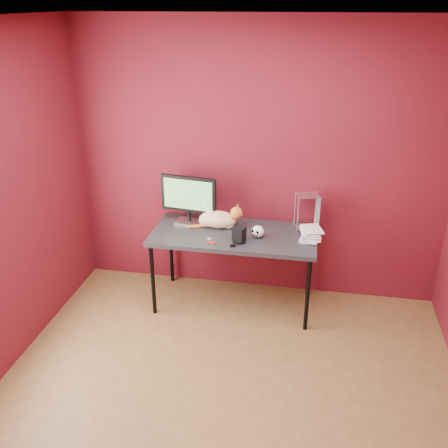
% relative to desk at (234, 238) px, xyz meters
% --- Properties ---
extents(room, '(3.52, 3.52, 2.61)m').
position_rel_desk_xyz_m(room, '(0.15, -1.37, 0.75)').
color(room, brown).
rests_on(room, ground).
extents(desk, '(1.50, 0.70, 0.75)m').
position_rel_desk_xyz_m(desk, '(0.00, 0.00, 0.00)').
color(desk, black).
rests_on(desk, ground).
extents(monitor, '(0.54, 0.20, 0.46)m').
position_rel_desk_xyz_m(monitor, '(-0.46, 0.15, 0.31)').
color(monitor, silver).
rests_on(monitor, desk).
extents(cat, '(0.51, 0.19, 0.24)m').
position_rel_desk_xyz_m(cat, '(-0.17, 0.10, 0.13)').
color(cat, orange).
rests_on(cat, desk).
extents(skull_mug, '(0.11, 0.12, 0.11)m').
position_rel_desk_xyz_m(skull_mug, '(0.22, -0.05, 0.11)').
color(skull_mug, white).
rests_on(skull_mug, desk).
extents(speaker, '(0.12, 0.12, 0.14)m').
position_rel_desk_xyz_m(speaker, '(0.07, -0.17, 0.11)').
color(speaker, black).
rests_on(speaker, desk).
extents(book_stack, '(0.22, 0.25, 1.08)m').
position_rel_desk_xyz_m(book_stack, '(0.61, 0.01, 0.59)').
color(book_stack, beige).
rests_on(book_stack, desk).
extents(wire_rack, '(0.23, 0.20, 0.34)m').
position_rel_desk_xyz_m(wire_rack, '(0.64, 0.23, 0.22)').
color(wire_rack, silver).
rests_on(wire_rack, desk).
extents(pocket_knife, '(0.07, 0.04, 0.01)m').
position_rel_desk_xyz_m(pocket_knife, '(-0.16, -0.24, 0.06)').
color(pocket_knife, '#99210B').
rests_on(pocket_knife, desk).
extents(black_gadget, '(0.05, 0.04, 0.02)m').
position_rel_desk_xyz_m(black_gadget, '(0.03, -0.27, 0.06)').
color(black_gadget, black).
rests_on(black_gadget, desk).
extents(washer, '(0.04, 0.04, 0.00)m').
position_rel_desk_xyz_m(washer, '(-0.20, -0.16, 0.05)').
color(washer, silver).
rests_on(washer, desk).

